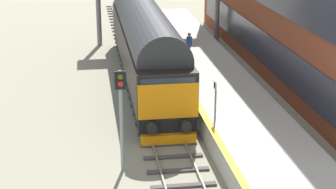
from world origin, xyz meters
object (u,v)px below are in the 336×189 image
at_px(platform_number_sign, 215,94).
at_px(waiting_passenger, 189,43).
at_px(diesel_locomotive, 145,40).
at_px(signal_post_near, 121,110).

relative_size(platform_number_sign, waiting_passenger, 1.05).
distance_m(diesel_locomotive, signal_post_near, 11.75).
height_order(diesel_locomotive, waiting_passenger, diesel_locomotive).
bearing_deg(diesel_locomotive, waiting_passenger, 18.76).
bearing_deg(signal_post_near, diesel_locomotive, 79.33).
bearing_deg(platform_number_sign, signal_post_near, -149.23).
xyz_separation_m(diesel_locomotive, waiting_passenger, (2.81, 0.95, -0.49)).
distance_m(signal_post_near, waiting_passenger, 13.47).
distance_m(diesel_locomotive, waiting_passenger, 3.00).
relative_size(signal_post_near, platform_number_sign, 2.41).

